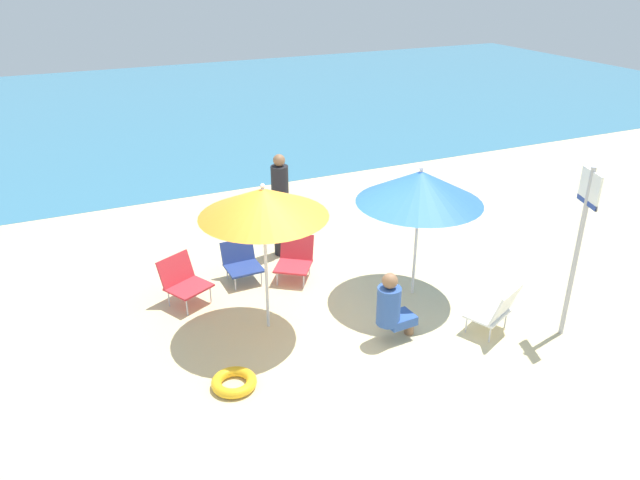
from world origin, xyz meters
TOP-DOWN VIEW (x-y plane):
  - ground_plane at (0.00, 0.00)m, footprint 40.00×40.00m
  - sea_water at (0.00, 13.28)m, footprint 40.00×16.00m
  - umbrella_orange at (-0.60, 0.27)m, footprint 1.57×1.57m
  - umbrella_blue at (1.57, 0.22)m, footprint 1.70×1.70m
  - beach_chair_a at (0.23, 1.37)m, footprint 0.74×0.76m
  - beach_chair_b at (-1.44, 1.32)m, footprint 0.73×0.74m
  - beach_chair_c at (1.96, -1.07)m, footprint 0.70×0.69m
  - beach_chair_d at (-0.52, 1.63)m, footprint 0.51×0.57m
  - person_a at (0.69, -0.65)m, footprint 0.55×0.32m
  - person_b at (0.32, 2.16)m, footprint 0.27×0.27m
  - warning_sign at (2.75, -1.43)m, footprint 0.16×0.41m
  - swim_ring at (-1.37, -0.72)m, footprint 0.51×0.51m

SIDE VIEW (x-z plane):
  - ground_plane at x=0.00m, z-range 0.00..0.00m
  - sea_water at x=0.00m, z-range 0.00..0.01m
  - swim_ring at x=-1.37m, z-range 0.00..0.12m
  - beach_chair_d at x=-0.52m, z-range 0.01..0.57m
  - beach_chair_a at x=0.23m, z-range 0.00..0.62m
  - beach_chair_b at x=-1.44m, z-range 0.02..0.68m
  - beach_chair_c at x=1.96m, z-range 0.02..0.71m
  - person_a at x=0.69m, z-range 0.00..0.95m
  - person_b at x=0.32m, z-range 0.02..1.68m
  - warning_sign at x=2.75m, z-range 0.31..2.53m
  - umbrella_blue at x=1.57m, z-range 0.66..2.56m
  - umbrella_orange at x=-0.60m, z-range 0.75..2.71m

